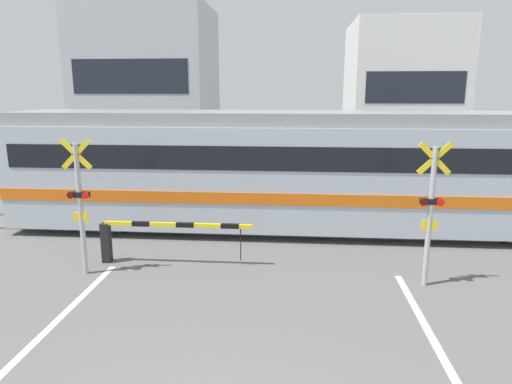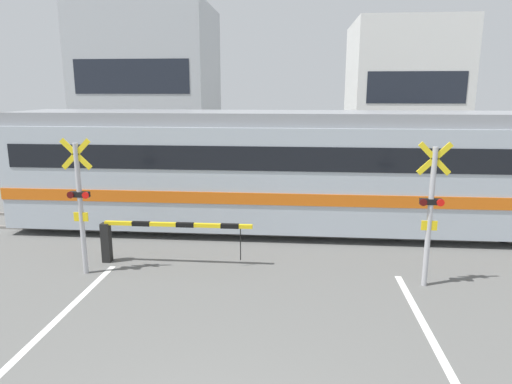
% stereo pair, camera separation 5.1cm
% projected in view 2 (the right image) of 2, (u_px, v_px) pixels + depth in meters
% --- Properties ---
extents(rail_track_near, '(50.00, 0.10, 0.08)m').
position_uv_depth(rail_track_near, '(261.00, 234.00, 12.96)').
color(rail_track_near, gray).
rests_on(rail_track_near, ground_plane).
extents(rail_track_far, '(50.00, 0.10, 0.08)m').
position_uv_depth(rail_track_far, '(264.00, 220.00, 14.35)').
color(rail_track_far, gray).
rests_on(rail_track_far, ground_plane).
extents(commuter_train, '(17.06, 2.78, 3.45)m').
position_uv_depth(commuter_train, '(308.00, 168.00, 13.15)').
color(commuter_train, '#ADB7C1').
rests_on(commuter_train, ground_plane).
extents(crossing_barrier_near, '(3.62, 0.20, 1.03)m').
position_uv_depth(crossing_barrier_near, '(145.00, 233.00, 10.77)').
color(crossing_barrier_near, black).
rests_on(crossing_barrier_near, ground_plane).
extents(crossing_barrier_far, '(3.62, 0.20, 1.03)m').
position_uv_depth(crossing_barrier_far, '(340.00, 185.00, 16.28)').
color(crossing_barrier_far, black).
rests_on(crossing_barrier_far, ground_plane).
extents(crossing_signal_left, '(0.68, 0.15, 3.05)m').
position_uv_depth(crossing_signal_left, '(80.00, 201.00, 9.95)').
color(crossing_signal_left, '#B2B2B7').
rests_on(crossing_signal_left, ground_plane).
extents(crossing_signal_right, '(0.68, 0.15, 3.05)m').
position_uv_depth(crossing_signal_right, '(430.00, 209.00, 9.30)').
color(crossing_signal_right, '#B2B2B7').
rests_on(crossing_signal_right, ground_plane).
extents(pedestrian, '(0.38, 0.22, 1.59)m').
position_uv_depth(pedestrian, '(297.00, 164.00, 19.73)').
color(pedestrian, '#23232D').
rests_on(pedestrian, ground_plane).
extents(building_left_of_street, '(7.13, 6.11, 8.59)m').
position_uv_depth(building_left_of_street, '(150.00, 86.00, 26.08)').
color(building_left_of_street, '#B2B7BC').
rests_on(building_left_of_street, ground_plane).
extents(building_right_of_street, '(5.60, 6.11, 7.59)m').
position_uv_depth(building_right_of_street, '(402.00, 95.00, 24.97)').
color(building_right_of_street, white).
rests_on(building_right_of_street, ground_plane).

